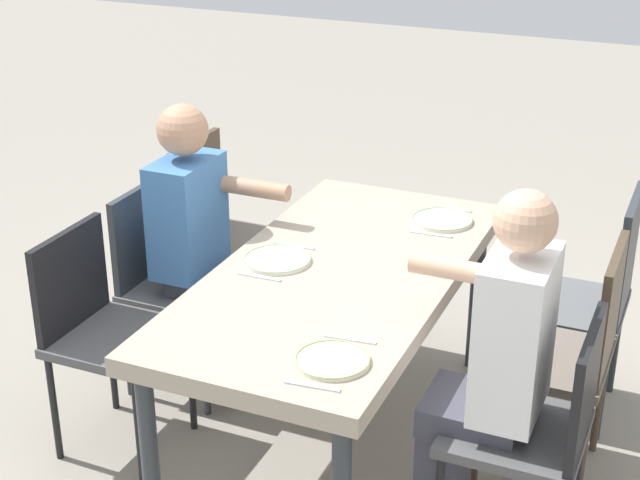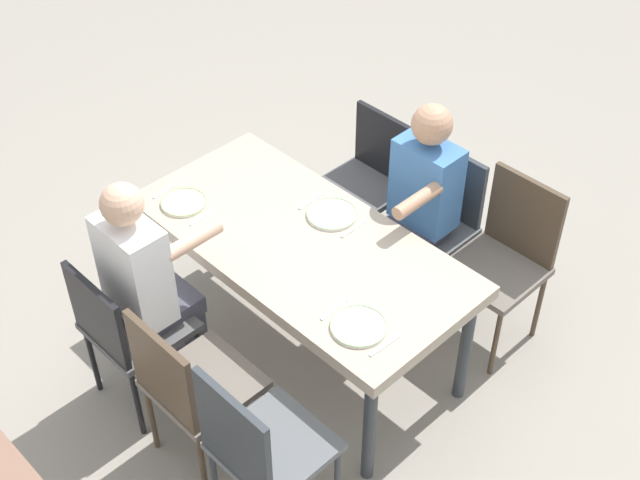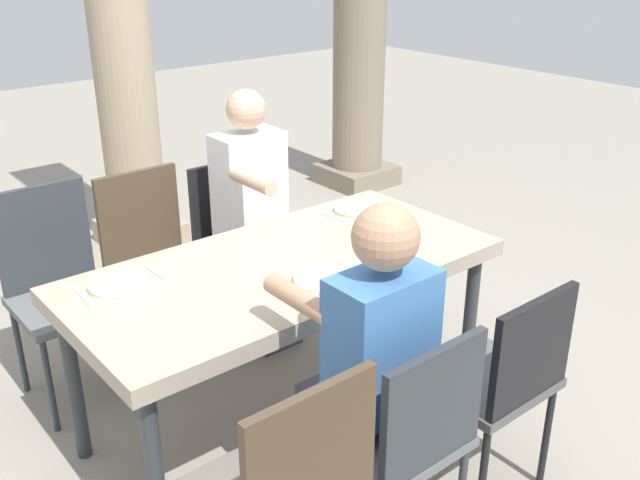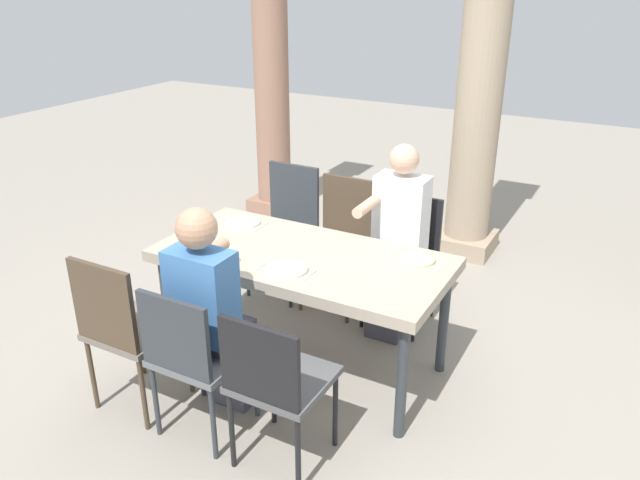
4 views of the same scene
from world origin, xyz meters
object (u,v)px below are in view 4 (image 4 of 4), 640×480
(chair_west_south, at_px, (124,324))
(chair_east_north, at_px, (405,250))
(chair_mid_south, at_px, (193,352))
(diner_woman_green, at_px, (396,237))
(chair_mid_north, at_px, (341,234))
(diner_man_white, at_px, (211,309))
(chair_east_south, at_px, (275,379))
(plate_0, at_px, (241,222))
(plate_1, at_px, (285,269))
(stone_column_near, at_px, (271,78))
(stone_column_centre, at_px, (481,81))
(plate_2, at_px, (415,259))
(dining_table, at_px, (302,264))
(chair_west_north, at_px, (287,221))

(chair_west_south, relative_size, chair_east_north, 1.07)
(chair_mid_south, xyz_separation_m, diner_woman_green, (0.49, 1.51, 0.17))
(chair_mid_north, relative_size, diner_woman_green, 0.72)
(chair_west_south, height_order, diner_woman_green, diner_woman_green)
(chair_mid_south, bearing_deg, diner_man_white, 91.01)
(chair_east_south, xyz_separation_m, plate_0, (-0.92, 1.06, 0.25))
(diner_man_white, xyz_separation_m, plate_1, (0.19, 0.43, 0.09))
(chair_east_north, height_order, stone_column_near, stone_column_near)
(chair_east_north, relative_size, stone_column_centre, 0.29)
(stone_column_centre, height_order, plate_2, stone_column_centre)
(chair_east_south, height_order, plate_2, chair_east_south)
(dining_table, height_order, diner_woman_green, diner_woman_green)
(chair_mid_south, bearing_deg, chair_mid_north, 90.00)
(chair_mid_north, height_order, diner_man_white, diner_man_white)
(chair_mid_north, relative_size, chair_mid_south, 1.06)
(plate_0, bearing_deg, stone_column_centre, 63.39)
(chair_west_north, xyz_separation_m, stone_column_near, (-0.97, 1.35, 0.80))
(dining_table, distance_m, chair_mid_north, 0.87)
(stone_column_centre, relative_size, plate_1, 11.81)
(diner_woman_green, height_order, plate_0, diner_woman_green)
(dining_table, height_order, chair_mid_south, chair_mid_south)
(chair_east_north, distance_m, chair_east_south, 1.67)
(chair_east_north, bearing_deg, chair_west_north, 179.49)
(stone_column_near, bearing_deg, stone_column_centre, 0.00)
(chair_mid_south, distance_m, diner_woman_green, 1.59)
(chair_mid_north, height_order, plate_1, chair_mid_north)
(chair_west_south, distance_m, stone_column_centre, 3.34)
(diner_woman_green, bearing_deg, diner_man_white, -110.34)
(chair_west_south, xyz_separation_m, stone_column_near, (-0.97, 3.04, 0.81))
(chair_west_north, relative_size, plate_0, 3.88)
(chair_east_south, bearing_deg, chair_west_north, 119.69)
(diner_woman_green, distance_m, stone_column_near, 2.55)
(chair_west_north, xyz_separation_m, chair_east_south, (0.96, -1.68, -0.03))
(chair_east_north, relative_size, plate_0, 3.55)
(chair_east_north, bearing_deg, chair_west_south, -119.70)
(chair_mid_south, relative_size, plate_2, 3.79)
(chair_west_south, bearing_deg, dining_table, 53.36)
(plate_1, xyz_separation_m, plate_2, (0.59, 0.47, 0.00))
(chair_west_south, xyz_separation_m, plate_1, (0.65, 0.61, 0.22))
(diner_man_white, distance_m, plate_0, 0.99)
(chair_west_north, height_order, chair_east_north, chair_west_north)
(stone_column_centre, height_order, plate_0, stone_column_centre)
(chair_mid_south, distance_m, plate_1, 0.68)
(chair_mid_north, distance_m, stone_column_centre, 1.74)
(dining_table, relative_size, chair_mid_north, 1.85)
(stone_column_near, height_order, plate_1, stone_column_near)
(chair_mid_north, xyz_separation_m, plate_2, (0.78, -0.61, 0.23))
(diner_woman_green, xyz_separation_m, stone_column_centre, (0.07, 1.52, 0.79))
(stone_column_centre, bearing_deg, diner_man_white, -101.09)
(chair_west_south, height_order, plate_0, chair_west_south)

